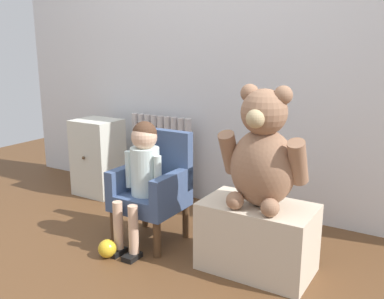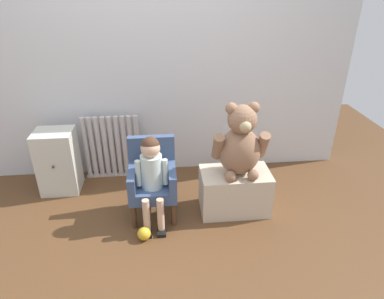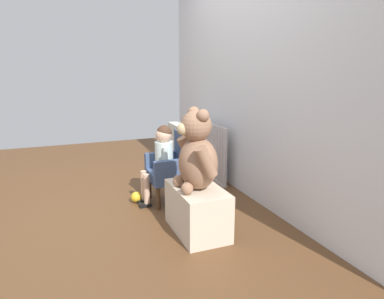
{
  "view_description": "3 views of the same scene",
  "coord_description": "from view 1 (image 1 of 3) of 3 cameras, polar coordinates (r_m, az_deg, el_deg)",
  "views": [
    {
      "loc": [
        1.44,
        -1.42,
        1.17
      ],
      "look_at": [
        0.25,
        0.52,
        0.61
      ],
      "focal_mm": 40.0,
      "sensor_mm": 36.0,
      "label": 1
    },
    {
      "loc": [
        0.06,
        -1.87,
        1.84
      ],
      "look_at": [
        0.29,
        0.55,
        0.59
      ],
      "focal_mm": 32.0,
      "sensor_mm": 36.0,
      "label": 2
    },
    {
      "loc": [
        2.94,
        -0.43,
        1.27
      ],
      "look_at": [
        0.37,
        0.59,
        0.6
      ],
      "focal_mm": 32.0,
      "sensor_mm": 36.0,
      "label": 3
    }
  ],
  "objects": [
    {
      "name": "low_bench",
      "position": [
        2.32,
        8.66,
        -11.48
      ],
      "size": [
        0.58,
        0.35,
        0.37
      ],
      "primitive_type": "cube",
      "color": "beige",
      "rests_on": "ground_plane"
    },
    {
      "name": "toy_ball",
      "position": [
        2.51,
        -11.23,
        -12.83
      ],
      "size": [
        0.1,
        0.1,
        0.1
      ],
      "primitive_type": "sphere",
      "color": "gold",
      "rests_on": "ground_plane"
    },
    {
      "name": "ground_plane",
      "position": [
        2.34,
        -12.58,
        -16.49
      ],
      "size": [
        6.0,
        6.0,
        0.0
      ],
      "primitive_type": "plane",
      "color": "brown"
    },
    {
      "name": "small_dresser",
      "position": [
        3.47,
        -12.4,
        -1.0
      ],
      "size": [
        0.34,
        0.32,
        0.6
      ],
      "color": "beige",
      "rests_on": "ground_plane"
    },
    {
      "name": "child_armchair",
      "position": [
        2.6,
        -5.1,
        -4.83
      ],
      "size": [
        0.38,
        0.37,
        0.66
      ],
      "color": "#3D5177",
      "rests_on": "ground_plane"
    },
    {
      "name": "large_teddy_bear",
      "position": [
        2.15,
        9.43,
        -0.65
      ],
      "size": [
        0.45,
        0.31,
        0.61
      ],
      "color": "#92694F",
      "rests_on": "low_bench"
    },
    {
      "name": "radiator",
      "position": [
        3.33,
        -4.14,
        -1.03
      ],
      "size": [
        0.56,
        0.05,
        0.64
      ],
      "color": "#BEB5B4",
      "rests_on": "ground_plane"
    },
    {
      "name": "back_wall",
      "position": [
        3.09,
        3.74,
        14.37
      ],
      "size": [
        3.8,
        0.05,
        2.4
      ],
      "primitive_type": "cube",
      "color": "silver",
      "rests_on": "ground_plane"
    },
    {
      "name": "child_figure",
      "position": [
        2.48,
        -6.64,
        -2.21
      ],
      "size": [
        0.25,
        0.35,
        0.75
      ],
      "color": "silver",
      "rests_on": "ground_plane"
    }
  ]
}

